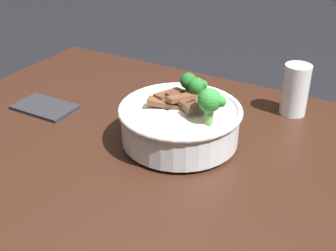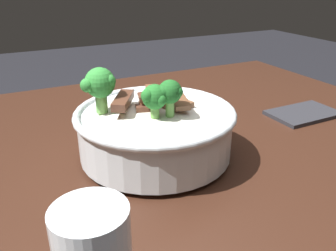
# 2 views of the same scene
# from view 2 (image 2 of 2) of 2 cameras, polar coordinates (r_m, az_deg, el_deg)

# --- Properties ---
(dining_table) EXTENTS (1.37, 0.82, 0.80)m
(dining_table) POSITION_cam_2_polar(r_m,az_deg,el_deg) (0.67, -11.50, -14.96)
(dining_table) COLOR #381E14
(dining_table) RESTS_ON ground
(rice_bowl) EXTENTS (0.25, 0.25, 0.15)m
(rice_bowl) POSITION_cam_2_polar(r_m,az_deg,el_deg) (0.55, -2.21, -0.03)
(rice_bowl) COLOR silver
(rice_bowl) RESTS_ON dining_table
(folded_napkin) EXTENTS (0.15, 0.09, 0.01)m
(folded_napkin) POSITION_cam_2_polar(r_m,az_deg,el_deg) (0.79, 21.25, 1.84)
(folded_napkin) COLOR #28282D
(folded_napkin) RESTS_ON dining_table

